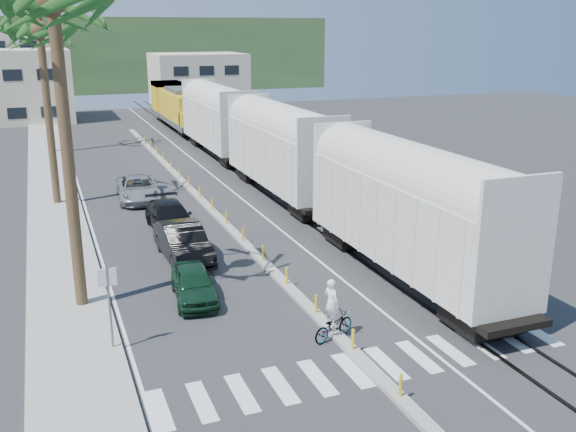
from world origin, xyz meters
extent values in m
plane|color=#28282B|center=(0.00, 0.00, 0.00)|extent=(140.00, 140.00, 0.00)
cube|color=gray|center=(-8.50, 25.00, 0.07)|extent=(3.00, 90.00, 0.15)
cube|color=black|center=(4.28, 28.00, 0.03)|extent=(0.12, 100.00, 0.06)
cube|color=black|center=(5.72, 28.00, 0.03)|extent=(0.12, 100.00, 0.06)
cube|color=gray|center=(0.00, 20.00, 0.07)|extent=(0.45, 60.00, 0.15)
cylinder|color=yellow|center=(0.00, -4.00, 0.50)|extent=(0.10, 0.10, 0.70)
cylinder|color=yellow|center=(0.00, -1.00, 0.50)|extent=(0.10, 0.10, 0.70)
cylinder|color=yellow|center=(0.00, 2.00, 0.50)|extent=(0.10, 0.10, 0.70)
cylinder|color=yellow|center=(0.00, 5.00, 0.50)|extent=(0.10, 0.10, 0.70)
cylinder|color=yellow|center=(0.00, 8.00, 0.50)|extent=(0.10, 0.10, 0.70)
cylinder|color=yellow|center=(0.00, 11.00, 0.50)|extent=(0.10, 0.10, 0.70)
cylinder|color=yellow|center=(0.00, 14.00, 0.50)|extent=(0.10, 0.10, 0.70)
cylinder|color=yellow|center=(0.00, 17.00, 0.50)|extent=(0.10, 0.10, 0.70)
cylinder|color=yellow|center=(0.00, 20.00, 0.50)|extent=(0.10, 0.10, 0.70)
cylinder|color=yellow|center=(0.00, 23.00, 0.50)|extent=(0.10, 0.10, 0.70)
cylinder|color=yellow|center=(0.00, 26.00, 0.50)|extent=(0.10, 0.10, 0.70)
cylinder|color=yellow|center=(0.00, 29.00, 0.50)|extent=(0.10, 0.10, 0.70)
cylinder|color=yellow|center=(0.00, 32.00, 0.50)|extent=(0.10, 0.10, 0.70)
cylinder|color=yellow|center=(0.00, 35.00, 0.50)|extent=(0.10, 0.10, 0.70)
cylinder|color=yellow|center=(0.00, 38.00, 0.50)|extent=(0.10, 0.10, 0.70)
cylinder|color=yellow|center=(0.00, 41.00, 0.50)|extent=(0.10, 0.10, 0.70)
cube|color=silver|center=(0.00, -2.00, 0.01)|extent=(14.00, 2.20, 0.01)
cube|color=silver|center=(-6.80, 25.00, 0.00)|extent=(0.12, 90.00, 0.01)
cube|color=silver|center=(2.50, 25.00, 0.00)|extent=(0.12, 90.00, 0.01)
cube|color=beige|center=(5.00, 3.95, 2.70)|extent=(3.00, 12.88, 3.40)
cylinder|color=beige|center=(5.00, 3.95, 4.40)|extent=(2.90, 12.58, 2.90)
cube|color=black|center=(5.00, 3.95, 0.50)|extent=(2.60, 12.88, 1.00)
cube|color=beige|center=(5.00, 18.95, 2.70)|extent=(3.00, 12.88, 3.40)
cylinder|color=beige|center=(5.00, 18.95, 4.40)|extent=(2.90, 12.58, 2.90)
cube|color=black|center=(5.00, 18.95, 0.50)|extent=(2.60, 12.88, 1.00)
cube|color=beige|center=(5.00, 33.95, 2.70)|extent=(3.00, 12.88, 3.40)
cylinder|color=beige|center=(5.00, 33.95, 4.40)|extent=(2.90, 12.58, 2.90)
cube|color=black|center=(5.00, 33.95, 0.50)|extent=(2.60, 12.88, 1.00)
cube|color=#4C4C4F|center=(5.00, 49.95, 1.05)|extent=(3.00, 17.00, 0.50)
cube|color=gold|center=(5.00, 48.95, 2.60)|extent=(2.70, 12.24, 2.60)
cube|color=gold|center=(5.00, 55.73, 2.90)|extent=(3.00, 3.74, 3.20)
cube|color=black|center=(5.00, 49.95, 0.45)|extent=(2.60, 13.60, 0.90)
cylinder|color=brown|center=(-8.00, 6.00, 5.50)|extent=(0.44, 0.44, 11.00)
sphere|color=#184816|center=(-8.00, 6.00, 11.15)|extent=(3.20, 3.20, 3.20)
cylinder|color=brown|center=(-8.30, 22.00, 5.00)|extent=(0.44, 0.44, 10.00)
sphere|color=#184816|center=(-8.30, 22.00, 10.15)|extent=(3.20, 3.20, 3.20)
cylinder|color=brown|center=(-8.00, 40.00, 6.00)|extent=(0.44, 0.44, 12.00)
sphere|color=#184816|center=(-8.00, 40.00, 12.15)|extent=(3.20, 3.20, 3.20)
cylinder|color=slate|center=(-7.30, 2.00, 1.50)|extent=(0.08, 0.08, 3.00)
cube|color=silver|center=(-7.30, 2.00, 2.60)|extent=(0.60, 0.04, 0.60)
cube|color=#B6AC91|center=(-11.00, 62.00, 4.00)|extent=(12.00, 10.00, 8.00)
cube|color=#B6AC91|center=(-13.00, 78.00, 5.00)|extent=(14.00, 12.00, 10.00)
cube|color=#B6AC91|center=(12.00, 70.00, 3.50)|extent=(12.00, 10.00, 7.00)
cube|color=#385628|center=(0.00, 100.00, 6.00)|extent=(80.00, 20.00, 12.00)
imported|color=#10311D|center=(-3.84, 5.13, 0.66)|extent=(2.36, 4.22, 1.33)
imported|color=black|center=(-3.24, 9.77, 0.84)|extent=(2.11, 5.20, 1.67)
imported|color=black|center=(-2.93, 14.39, 0.74)|extent=(2.10, 5.11, 1.48)
imported|color=#A0A3A4|center=(-3.56, 21.30, 0.73)|extent=(3.14, 5.59, 1.46)
imported|color=#9EA0A5|center=(-0.15, 0.18, 0.47)|extent=(1.87, 2.23, 0.94)
imported|color=white|center=(-0.25, 0.18, 1.37)|extent=(0.87, 0.81, 1.64)
camera|label=1|loc=(-8.80, -17.87, 10.23)|focal=40.00mm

